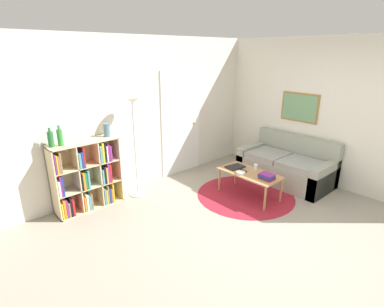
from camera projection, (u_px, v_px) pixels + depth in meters
The scene contains 16 objects.
ground_plane at pixel (271, 239), 3.93m from camera, with size 14.00×14.00×0.00m, color gray.
wall_back at pixel (153, 113), 5.39m from camera, with size 7.49×0.11×2.60m.
wall_right at pixel (287, 107), 5.86m from camera, with size 0.08×5.61×2.60m.
rug at pixel (245, 195), 5.13m from camera, with size 1.65×1.65×0.01m.
bookshelf at pixel (86, 177), 4.58m from camera, with size 1.01×0.34×1.08m.
floor_lamp at pixel (133, 123), 4.77m from camera, with size 0.31×0.31×1.66m.
couch at pixel (287, 166), 5.66m from camera, with size 0.87×1.66×0.83m.
coffee_table at pixel (250, 175), 4.99m from camera, with size 0.52×1.04×0.43m.
laptop at pixel (235, 167), 5.19m from camera, with size 0.33×0.24×0.02m.
bowl at pixel (241, 173), 4.91m from camera, with size 0.15×0.15×0.04m.
book_stack_on_table at pixel (267, 177), 4.70m from camera, with size 0.18×0.23×0.08m.
cup at pixel (256, 167), 5.08m from camera, with size 0.07×0.07×0.09m.
remote at pixel (243, 170), 5.03m from camera, with size 0.08×0.15×0.02m.
bottle_left at pixel (51, 139), 4.12m from camera, with size 0.08×0.08×0.27m.
bottle_middle at pixel (60, 137), 4.18m from camera, with size 0.08×0.08×0.29m.
vase_on_shelf at pixel (107, 130), 4.62m from camera, with size 0.10×0.10×0.21m.
Camera 1 is at (-3.01, -1.81, 2.34)m, focal length 28.00 mm.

